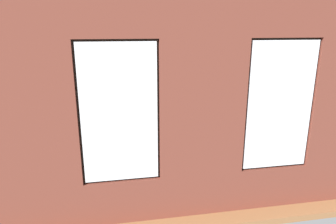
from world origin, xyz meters
The scene contains 18 objects.
ground_plane centered at (0.00, 0.00, -0.05)m, with size 7.25×5.40×0.10m, color #99663D.
brick_wall_with_windows centered at (0.00, 2.32, 1.61)m, with size 6.65×0.30×3.24m.
white_wall_right centered at (3.28, 0.20, 1.62)m, with size 0.10×4.40×3.24m, color silver.
couch_by_window centered at (0.64, 1.67, 0.33)m, with size 2.09×0.87×0.80m.
couch_left centered at (-2.63, 0.11, 0.33)m, with size 0.94×2.12×0.80m.
coffee_table centered at (0.44, 0.02, 0.38)m, with size 1.42×0.84×0.43m.
cup_ceramic centered at (0.34, 0.14, 0.49)m, with size 0.09×0.09×0.11m, color silver.
table_plant_small centered at (0.05, -0.13, 0.53)m, with size 0.12×0.12×0.18m.
remote_gray centered at (0.87, 0.14, 0.44)m, with size 0.05×0.17×0.02m, color #59595B.
remote_silver centered at (0.44, 0.02, 0.44)m, with size 0.05×0.17×0.02m, color #B2B2B7.
remote_black centered at (0.62, -0.09, 0.44)m, with size 0.05×0.17×0.02m, color black.
media_console centered at (2.98, 0.09, 0.29)m, with size 1.23×0.42×0.57m, color black.
tv_flatscreen centered at (2.98, 0.09, 0.96)m, with size 1.14×0.20×0.77m.
potted_plant_between_couches centered at (-0.86, 1.62, 0.62)m, with size 0.60×0.60×0.95m.
potted_plant_near_tv centered at (2.43, 1.16, 0.63)m, with size 0.58×0.58×1.01m.
potted_plant_mid_room_small centered at (-0.68, -1.09, 0.32)m, with size 0.36×0.36×0.49m.
potted_plant_by_left_couch centered at (-2.23, -1.39, 0.44)m, with size 0.36×0.36×0.65m.
potted_plant_foreground_right centered at (2.66, -1.64, 0.85)m, with size 1.18×0.98×1.40m.
Camera 1 is at (1.18, 6.13, 2.71)m, focal length 32.00 mm.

